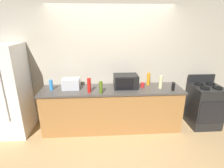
% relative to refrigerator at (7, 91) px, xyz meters
% --- Properties ---
extents(ground_plane, '(8.00, 8.00, 0.00)m').
position_rel_refrigerator_xyz_m(ground_plane, '(2.05, -0.40, -0.90)').
color(ground_plane, tan).
extents(back_wall, '(6.40, 0.10, 2.70)m').
position_rel_refrigerator_xyz_m(back_wall, '(2.05, 0.41, 0.45)').
color(back_wall, '#B2A893').
rests_on(back_wall, ground_plane).
extents(counter_run, '(2.84, 0.64, 0.90)m').
position_rel_refrigerator_xyz_m(counter_run, '(2.05, 0.00, -0.45)').
color(counter_run, '#9E6B38').
rests_on(counter_run, ground_plane).
extents(refrigerator, '(0.72, 0.73, 1.80)m').
position_rel_refrigerator_xyz_m(refrigerator, '(0.00, 0.00, 0.00)').
color(refrigerator, white).
rests_on(refrigerator, ground_plane).
extents(stove_range, '(0.60, 0.61, 1.08)m').
position_rel_refrigerator_xyz_m(stove_range, '(4.05, 0.00, -0.44)').
color(stove_range, black).
rests_on(stove_range, ground_plane).
extents(microwave, '(0.48, 0.35, 0.27)m').
position_rel_refrigerator_xyz_m(microwave, '(2.33, 0.05, 0.13)').
color(microwave, black).
rests_on(microwave, counter_run).
extents(toaster_oven, '(0.34, 0.26, 0.21)m').
position_rel_refrigerator_xyz_m(toaster_oven, '(1.23, 0.06, 0.10)').
color(toaster_oven, '#B7BABF').
rests_on(toaster_oven, counter_run).
extents(cordless_phone, '(0.08, 0.12, 0.15)m').
position_rel_refrigerator_xyz_m(cordless_phone, '(3.24, -0.15, 0.07)').
color(cordless_phone, black).
rests_on(cordless_phone, counter_run).
extents(bottle_hand_soap, '(0.07, 0.07, 0.27)m').
position_rel_refrigerator_xyz_m(bottle_hand_soap, '(3.03, -0.03, 0.13)').
color(bottle_hand_soap, beige).
rests_on(bottle_hand_soap, counter_run).
extents(bottle_spray_cleaner, '(0.07, 0.07, 0.20)m').
position_rel_refrigerator_xyz_m(bottle_spray_cleaner, '(0.85, 0.02, 0.10)').
color(bottle_spray_cleaner, '#338CE5').
rests_on(bottle_spray_cleaner, counter_run).
extents(bottle_olive_oil, '(0.06, 0.06, 0.24)m').
position_rel_refrigerator_xyz_m(bottle_olive_oil, '(1.83, -0.23, 0.12)').
color(bottle_olive_oil, '#4C6B19').
rests_on(bottle_olive_oil, counter_run).
extents(bottle_dish_soap, '(0.07, 0.07, 0.26)m').
position_rel_refrigerator_xyz_m(bottle_dish_soap, '(2.83, 0.19, 0.13)').
color(bottle_dish_soap, orange).
rests_on(bottle_dish_soap, counter_run).
extents(bottle_hot_sauce, '(0.07, 0.07, 0.28)m').
position_rel_refrigerator_xyz_m(bottle_hot_sauce, '(1.61, -0.16, 0.14)').
color(bottle_hot_sauce, red).
rests_on(bottle_hot_sauce, counter_run).
extents(mug_red, '(0.08, 0.08, 0.09)m').
position_rel_refrigerator_xyz_m(mug_red, '(2.68, 0.05, 0.05)').
color(mug_red, red).
rests_on(mug_red, counter_run).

